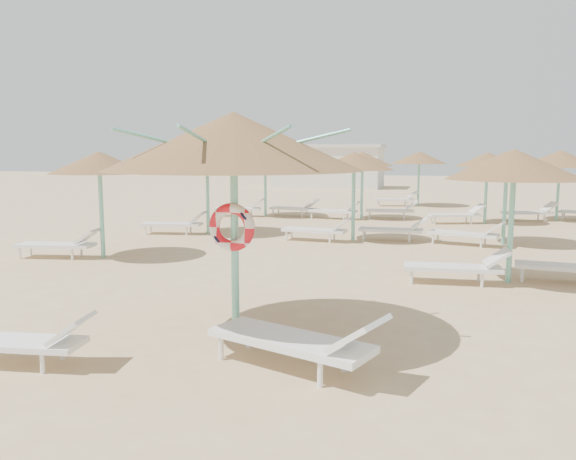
# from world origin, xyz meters

# --- Properties ---
(ground) EXTENTS (120.00, 120.00, 0.00)m
(ground) POSITION_xyz_m (0.00, 0.00, 0.00)
(ground) COLOR tan
(ground) RESTS_ON ground
(main_palapa) EXTENTS (3.53, 3.53, 3.17)m
(main_palapa) POSITION_xyz_m (0.21, -0.03, 2.76)
(main_palapa) COLOR #75CBB5
(main_palapa) RESTS_ON ground
(lounger_main_a) EXTENTS (1.89, 0.83, 0.67)m
(lounger_main_a) POSITION_xyz_m (-1.91, -1.75, 0.32)
(lounger_main_a) COLOR white
(lounger_main_a) RESTS_ON ground
(lounger_main_b) EXTENTS (2.33, 1.35, 0.81)m
(lounger_main_b) POSITION_xyz_m (1.41, -0.96, 0.39)
(lounger_main_b) COLOR white
(lounger_main_b) RESTS_ON ground
(palapa_field) EXTENTS (19.36, 19.30, 2.73)m
(palapa_field) POSITION_xyz_m (1.96, 11.72, 2.29)
(palapa_field) COLOR #75CBB5
(palapa_field) RESTS_ON ground
(service_hut) EXTENTS (8.40, 4.40, 3.25)m
(service_hut) POSITION_xyz_m (-6.00, 35.00, 1.64)
(service_hut) COLOR silver
(service_hut) RESTS_ON ground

